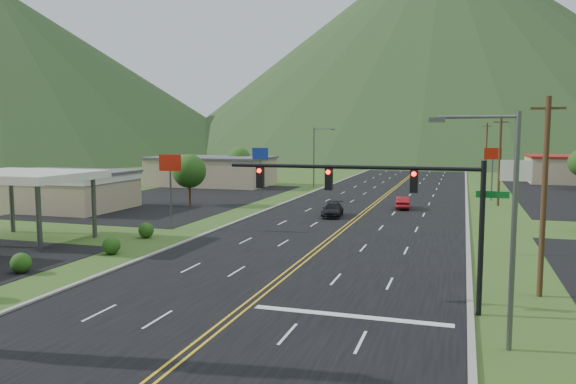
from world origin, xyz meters
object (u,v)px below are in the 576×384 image
(traffic_signal, at_px, (391,195))
(car_red_far, at_px, (403,203))
(streetlight_east, at_px, (505,215))
(car_dark_mid, at_px, (332,210))
(gas_canopy, at_px, (22,177))
(streetlight_west, at_px, (316,153))

(traffic_signal, bearing_deg, car_red_far, 94.87)
(streetlight_east, relative_size, car_dark_mid, 1.98)
(traffic_signal, height_order, gas_canopy, traffic_signal)
(traffic_signal, height_order, streetlight_west, streetlight_west)
(car_dark_mid, bearing_deg, traffic_signal, -77.40)
(traffic_signal, height_order, streetlight_east, streetlight_east)
(gas_canopy, height_order, car_red_far, gas_canopy)
(streetlight_east, distance_m, car_dark_mid, 34.29)
(streetlight_east, relative_size, car_red_far, 2.24)
(gas_canopy, bearing_deg, streetlight_east, -19.88)
(streetlight_west, xyz_separation_m, car_dark_mid, (9.20, -28.87, -4.52))
(streetlight_east, height_order, car_dark_mid, streetlight_east)
(car_dark_mid, height_order, car_red_far, car_red_far)
(gas_canopy, distance_m, car_dark_mid, 27.65)
(traffic_signal, distance_m, car_dark_mid, 28.95)
(streetlight_west, bearing_deg, streetlight_east, -69.14)
(gas_canopy, xyz_separation_m, car_dark_mid, (19.52, 19.13, -4.21))
(car_dark_mid, relative_size, car_red_far, 1.13)
(streetlight_east, distance_m, gas_canopy, 35.28)
(traffic_signal, height_order, car_red_far, traffic_signal)
(streetlight_west, bearing_deg, traffic_signal, -72.03)
(car_red_far, bearing_deg, streetlight_east, 95.02)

